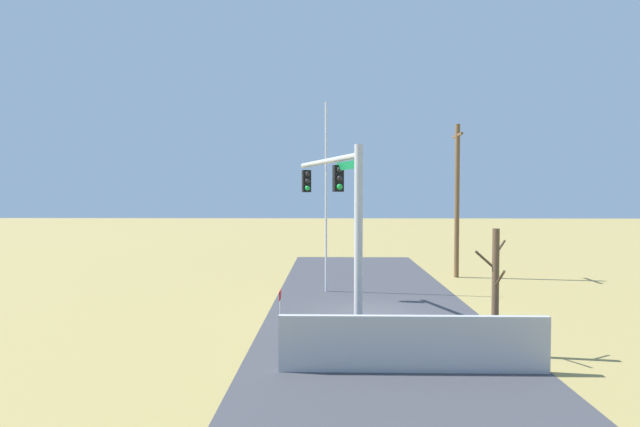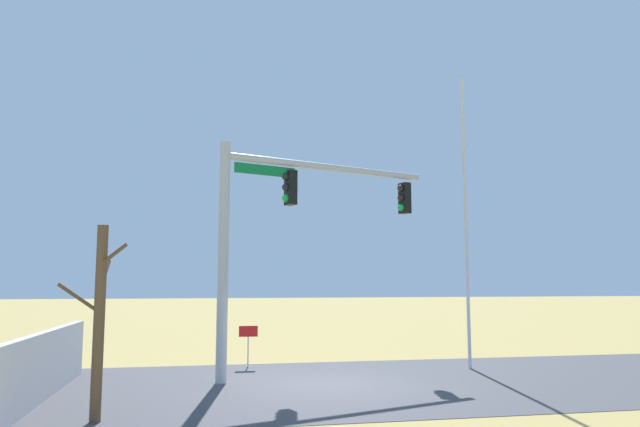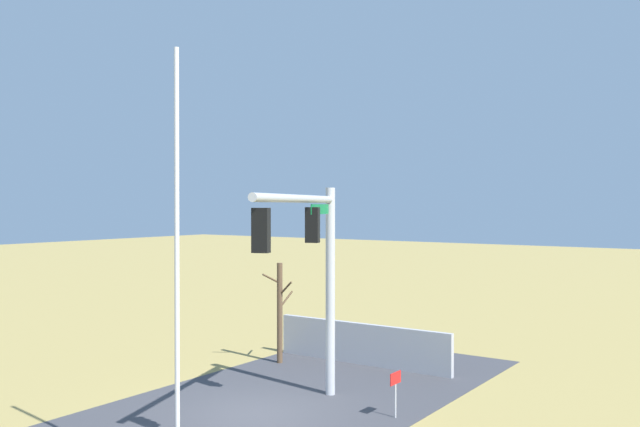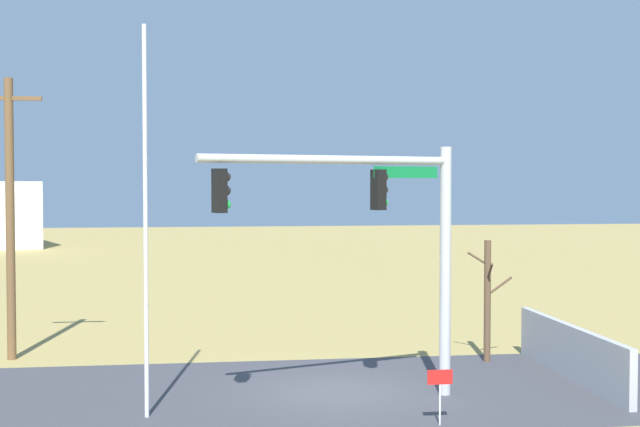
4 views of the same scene
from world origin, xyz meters
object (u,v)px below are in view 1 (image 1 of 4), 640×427
(utility_pole, at_px, (457,198))
(open_sign, at_px, (280,299))
(signal_mast, at_px, (340,201))
(flagpole, at_px, (326,197))
(bare_tree, at_px, (495,290))

(utility_pole, distance_m, open_sign, 14.21)
(signal_mast, bearing_deg, utility_pole, 146.47)
(open_sign, bearing_deg, signal_mast, 111.26)
(signal_mast, distance_m, open_sign, 4.07)
(signal_mast, height_order, utility_pole, utility_pole)
(flagpole, distance_m, open_sign, 7.43)
(bare_tree, xyz_separation_m, open_sign, (-3.21, -6.39, -0.95))
(utility_pole, height_order, bare_tree, utility_pole)
(flagpole, xyz_separation_m, open_sign, (6.37, -1.53, -3.50))
(utility_pole, height_order, open_sign, utility_pole)
(signal_mast, relative_size, flagpole, 0.71)
(flagpole, distance_m, bare_tree, 11.04)
(utility_pole, bearing_deg, bare_tree, -9.21)
(utility_pole, relative_size, bare_tree, 2.33)
(signal_mast, distance_m, flagpole, 5.59)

